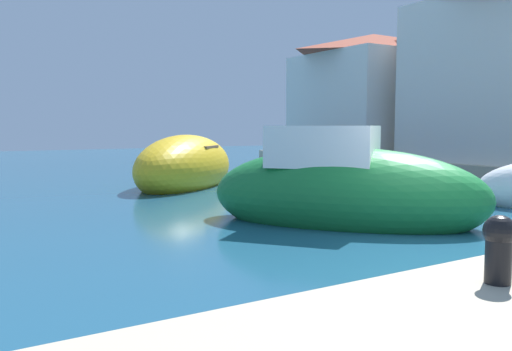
{
  "coord_description": "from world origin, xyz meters",
  "views": [
    {
      "loc": [
        -7.27,
        -5.7,
        1.97
      ],
      "look_at": [
        1.11,
        7.92,
        0.48
      ],
      "focal_mm": 37.17,
      "sensor_mm": 36.0,
      "label": 1
    }
  ],
  "objects_px": {
    "moored_boat_3": "(359,167)",
    "moored_boat_2": "(185,167)",
    "moored_boat_1": "(343,191)",
    "waterfront_building_annex": "(372,93)",
    "mooring_bollard": "(499,245)"
  },
  "relations": [
    {
      "from": "moored_boat_3",
      "to": "moored_boat_1",
      "type": "bearing_deg",
      "value": -159.17
    },
    {
      "from": "moored_boat_3",
      "to": "mooring_bollard",
      "type": "height_order",
      "value": "mooring_bollard"
    },
    {
      "from": "moored_boat_1",
      "to": "moored_boat_3",
      "type": "distance_m",
      "value": 9.82
    },
    {
      "from": "waterfront_building_annex",
      "to": "moored_boat_1",
      "type": "bearing_deg",
      "value": -135.63
    },
    {
      "from": "moored_boat_3",
      "to": "moored_boat_2",
      "type": "bearing_deg",
      "value": 146.95
    },
    {
      "from": "waterfront_building_annex",
      "to": "mooring_bollard",
      "type": "bearing_deg",
      "value": -131.1
    },
    {
      "from": "waterfront_building_annex",
      "to": "moored_boat_3",
      "type": "bearing_deg",
      "value": -136.9
    },
    {
      "from": "moored_boat_1",
      "to": "moored_boat_3",
      "type": "relative_size",
      "value": 1.32
    },
    {
      "from": "moored_boat_2",
      "to": "waterfront_building_annex",
      "type": "bearing_deg",
      "value": 156.42
    },
    {
      "from": "moored_boat_1",
      "to": "moored_boat_2",
      "type": "relative_size",
      "value": 0.98
    },
    {
      "from": "moored_boat_1",
      "to": "mooring_bollard",
      "type": "bearing_deg",
      "value": -65.31
    },
    {
      "from": "moored_boat_1",
      "to": "mooring_bollard",
      "type": "relative_size",
      "value": 8.91
    },
    {
      "from": "moored_boat_3",
      "to": "waterfront_building_annex",
      "type": "height_order",
      "value": "waterfront_building_annex"
    },
    {
      "from": "moored_boat_1",
      "to": "moored_boat_2",
      "type": "distance_m",
      "value": 8.0
    },
    {
      "from": "waterfront_building_annex",
      "to": "mooring_bollard",
      "type": "relative_size",
      "value": 11.11
    }
  ]
}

